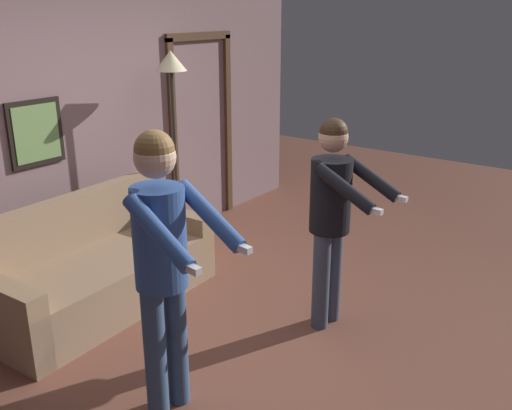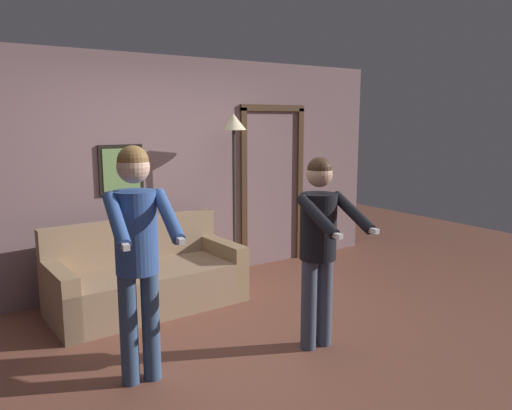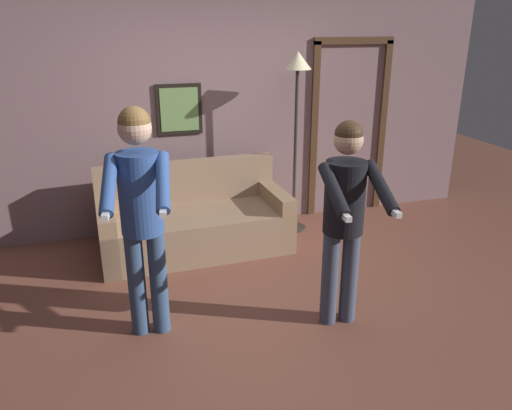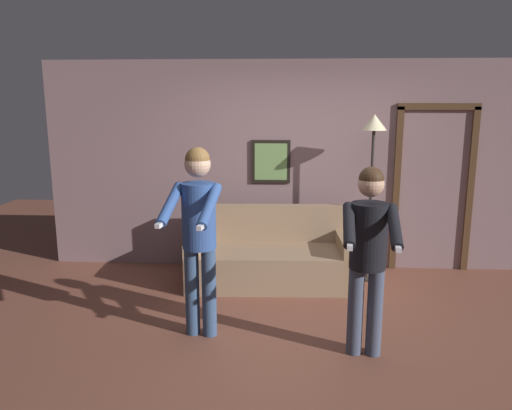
{
  "view_description": "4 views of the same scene",
  "coord_description": "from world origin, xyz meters",
  "px_view_note": "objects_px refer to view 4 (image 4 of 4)",
  "views": [
    {
      "loc": [
        -2.98,
        -2.21,
        2.32
      ],
      "look_at": [
        -0.23,
        -0.2,
        1.14
      ],
      "focal_mm": 40.0,
      "sensor_mm": 36.0,
      "label": 1
    },
    {
      "loc": [
        -2.14,
        -3.35,
        1.9
      ],
      "look_at": [
        -0.07,
        -0.26,
        1.26
      ],
      "focal_mm": 35.0,
      "sensor_mm": 36.0,
      "label": 2
    },
    {
      "loc": [
        -1.11,
        -3.43,
        2.24
      ],
      "look_at": [
        -0.15,
        -0.22,
        1.01
      ],
      "focal_mm": 35.0,
      "sensor_mm": 36.0,
      "label": 3
    },
    {
      "loc": [
        -0.2,
        -4.28,
        2.12
      ],
      "look_at": [
        -0.43,
        -0.29,
        1.27
      ],
      "focal_mm": 35.0,
      "sensor_mm": 36.0,
      "label": 4
    }
  ],
  "objects_px": {
    "torchiere_lamp": "(373,148)",
    "person_standing_right": "(368,246)",
    "person_standing_left": "(198,224)",
    "couch": "(270,260)"
  },
  "relations": [
    {
      "from": "torchiere_lamp",
      "to": "person_standing_right",
      "type": "distance_m",
      "value": 2.0
    },
    {
      "from": "couch",
      "to": "person_standing_left",
      "type": "relative_size",
      "value": 1.12
    },
    {
      "from": "torchiere_lamp",
      "to": "person_standing_left",
      "type": "height_order",
      "value": "torchiere_lamp"
    },
    {
      "from": "couch",
      "to": "person_standing_left",
      "type": "xyz_separation_m",
      "value": [
        -0.59,
        -1.39,
        0.77
      ]
    },
    {
      "from": "torchiere_lamp",
      "to": "person_standing_left",
      "type": "relative_size",
      "value": 1.14
    },
    {
      "from": "person_standing_left",
      "to": "person_standing_right",
      "type": "relative_size",
      "value": 1.08
    },
    {
      "from": "person_standing_left",
      "to": "person_standing_right",
      "type": "distance_m",
      "value": 1.47
    },
    {
      "from": "couch",
      "to": "person_standing_left",
      "type": "bearing_deg",
      "value": -113.02
    },
    {
      "from": "torchiere_lamp",
      "to": "person_standing_right",
      "type": "relative_size",
      "value": 1.22
    },
    {
      "from": "couch",
      "to": "person_standing_right",
      "type": "relative_size",
      "value": 1.21
    }
  ]
}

